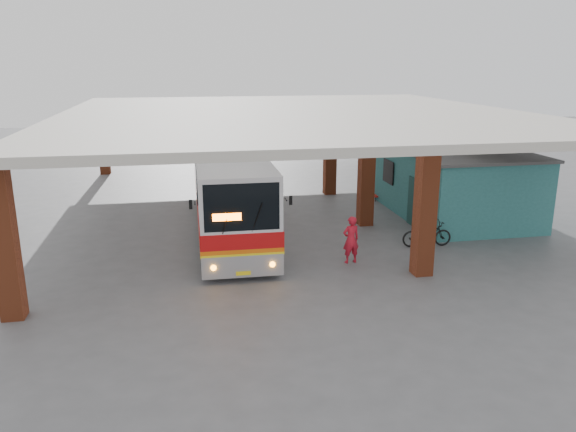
# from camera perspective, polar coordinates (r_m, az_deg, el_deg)

# --- Properties ---
(ground) EXTENTS (90.00, 90.00, 0.00)m
(ground) POSITION_cam_1_polar(r_m,az_deg,el_deg) (21.22, 2.60, -3.53)
(ground) COLOR #515154
(ground) RESTS_ON ground
(brick_columns) EXTENTS (20.10, 21.60, 4.35)m
(brick_columns) POSITION_cam_1_polar(r_m,az_deg,el_deg) (25.70, 3.20, 4.86)
(brick_columns) COLOR brown
(brick_columns) RESTS_ON ground
(canopy_roof) EXTENTS (21.00, 23.00, 0.30)m
(canopy_roof) POSITION_cam_1_polar(r_m,az_deg,el_deg) (26.63, 0.52, 10.31)
(canopy_roof) COLOR beige
(canopy_roof) RESTS_ON brick_columns
(shop_building) EXTENTS (5.20, 8.20, 3.11)m
(shop_building) POSITION_cam_1_polar(r_m,az_deg,el_deg) (27.01, 16.31, 3.45)
(shop_building) COLOR #296767
(shop_building) RESTS_ON ground
(coach_bus) EXTENTS (2.87, 12.71, 3.69)m
(coach_bus) POSITION_cam_1_polar(r_m,az_deg,el_deg) (23.63, -6.07, 3.00)
(coach_bus) COLOR silver
(coach_bus) RESTS_ON ground
(motorcycle) EXTENTS (1.96, 0.78, 1.01)m
(motorcycle) POSITION_cam_1_polar(r_m,az_deg,el_deg) (22.17, 13.92, -1.76)
(motorcycle) COLOR black
(motorcycle) RESTS_ON ground
(pedestrian) EXTENTS (0.68, 0.51, 1.70)m
(pedestrian) POSITION_cam_1_polar(r_m,az_deg,el_deg) (19.83, 6.41, -2.41)
(pedestrian) COLOR red
(pedestrian) RESTS_ON ground
(red_chair) EXTENTS (0.53, 0.53, 0.85)m
(red_chair) POSITION_cam_1_polar(r_m,az_deg,el_deg) (29.08, 9.20, 2.34)
(red_chair) COLOR red
(red_chair) RESTS_ON ground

